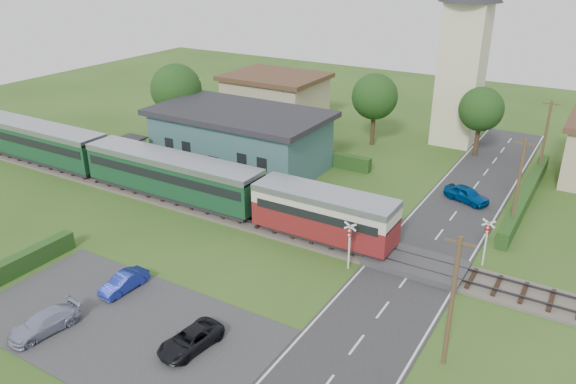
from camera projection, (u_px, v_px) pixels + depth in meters
The scene contains 30 objects.
ground at pixel (267, 241), 38.93m from camera, with size 120.00×120.00×0.00m, color #2D4C19.
railway_track at pixel (282, 228), 40.46m from camera, with size 76.00×3.20×0.49m.
road at pixel (404, 281), 34.21m from camera, with size 6.00×70.00×0.05m, color #28282B.
car_park at pixel (123, 325), 30.19m from camera, with size 17.00×9.00×0.08m, color #333335.
crossing_deck at pixel (416, 264), 35.70m from camera, with size 6.20×3.40×0.45m, color #333335.
platform at pixel (201, 184), 47.64m from camera, with size 30.00×3.00×0.45m, color gray.
equipment_hut at pixel (131, 151), 50.80m from camera, with size 2.30×2.30×2.55m.
station_building at pixel (240, 138), 51.20m from camera, with size 16.00×9.00×5.30m.
train at pixel (142, 167), 45.95m from camera, with size 43.20×2.90×3.40m.
church_tower at pixel (465, 42), 54.47m from camera, with size 6.00×6.00×17.60m.
house_west at pixel (275, 98), 64.52m from camera, with size 10.80×8.80×5.50m.
hedge_carpark at pixel (11, 268), 34.45m from camera, with size 0.80×9.00×1.20m, color #193814.
hedge_roadside at pixel (526, 196), 44.57m from camera, with size 0.80×18.00×1.20m, color #193814.
hedge_station at pixel (267, 146), 55.56m from camera, with size 22.00×0.80×1.30m, color #193814.
tree_a at pixel (176, 90), 57.20m from camera, with size 5.20×5.20×8.00m.
tree_b at pixel (375, 97), 55.93m from camera, with size 4.60×4.60×7.34m.
tree_c at pixel (481, 109), 52.94m from camera, with size 4.20×4.20×6.78m.
utility_pole_b at pixel (452, 301), 26.07m from camera, with size 1.40×0.22×7.00m.
utility_pole_c at pixel (518, 186), 38.64m from camera, with size 1.40×0.22×7.00m.
utility_pole_d at pixel (545, 139), 48.07m from camera, with size 1.40×0.22×7.00m.
crossing_signal_near at pixel (350, 239), 34.74m from camera, with size 0.84×0.28×3.28m.
crossing_signal_far at pixel (487, 236), 35.11m from camera, with size 0.84×0.28×3.28m.
streetlamp_west at pixel (200, 97), 63.79m from camera, with size 0.30×0.30×5.15m.
streetlamp_east at pixel (573, 134), 51.38m from camera, with size 0.30×0.30×5.15m.
car_on_road at pixel (467, 194), 44.61m from camera, with size 1.48×3.68×1.25m, color navy.
car_park_blue at pixel (124, 282), 33.06m from camera, with size 1.09×3.13×1.03m, color navy.
car_park_silver at pixel (44, 323), 29.43m from camera, with size 1.53×3.77×1.10m, color #9499B6.
car_park_dark at pixel (190, 340), 28.23m from camera, with size 1.66×3.60×1.00m, color black.
pedestrian_near at pixel (278, 190), 43.88m from camera, with size 0.62×0.41×1.71m, color gray.
pedestrian_far at pixel (162, 164), 49.28m from camera, with size 0.77×0.60×1.59m, color gray.
Camera 1 is at (18.90, -28.67, 18.72)m, focal length 35.00 mm.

